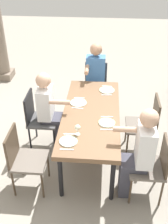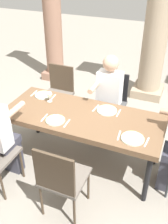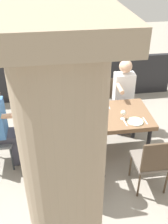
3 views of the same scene
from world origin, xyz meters
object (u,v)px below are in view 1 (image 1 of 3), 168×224
(wine_glass_0, at_px, (78,128))
(plate_2, at_px, (78,103))
(chair_mid_south, at_px, (147,122))
(chair_head_east, at_px, (96,83))
(chair_west_south, at_px, (153,165))
(diner_man_white, at_px, (50,109))
(plate_1, at_px, (107,123))
(diner_woman_green, at_px, (139,152))
(plate_3, at_px, (107,90))
(diner_guest_third, at_px, (95,77))
(dining_table, at_px, (91,116))
(chair_mid_north, at_px, (38,117))
(plate_0, at_px, (68,141))
(chair_west_north, at_px, (23,157))

(wine_glass_0, relative_size, plate_2, 0.58)
(chair_mid_south, bearing_deg, chair_head_east, 32.92)
(chair_west_south, distance_m, diner_man_white, 1.71)
(wine_glass_0, bearing_deg, plate_1, -53.05)
(chair_head_east, distance_m, diner_woman_green, 2.26)
(diner_man_white, xyz_separation_m, plate_3, (0.56, -0.84, 0.06))
(diner_woman_green, bearing_deg, diner_guest_third, 17.75)
(dining_table, xyz_separation_m, chair_mid_north, (0.12, 0.83, -0.14))
(diner_woman_green, height_order, diner_man_white, diner_woman_green)
(plate_0, height_order, wine_glass_0, wine_glass_0)
(diner_man_white, distance_m, plate_3, 1.01)
(chair_mid_north, bearing_deg, diner_man_white, -90.85)
(chair_west_north, xyz_separation_m, plate_1, (0.52, -1.06, 0.23))
(chair_west_south, xyz_separation_m, plate_2, (1.01, 1.03, 0.24))
(diner_woman_green, bearing_deg, plate_0, 84.96)
(diner_man_white, height_order, plate_3, diner_man_white)
(diner_guest_third, distance_m, plate_1, 1.47)
(plate_0, bearing_deg, diner_woman_green, -95.04)
(chair_head_east, relative_size, diner_guest_third, 0.65)
(chair_mid_north, height_order, chair_head_east, chair_mid_north)
(chair_west_south, bearing_deg, chair_mid_south, -0.42)
(dining_table, xyz_separation_m, chair_head_east, (1.40, 0.00, -0.17))
(chair_mid_south, bearing_deg, chair_west_north, 118.04)
(plate_0, distance_m, plate_1, 0.64)
(chair_mid_south, height_order, diner_woman_green, diner_woman_green)
(wine_glass_0, bearing_deg, chair_west_south, -103.87)
(diner_man_white, relative_size, plate_0, 5.52)
(chair_west_north, height_order, wine_glass_0, chair_west_north)
(chair_head_east, bearing_deg, plate_1, -172.04)
(dining_table, xyz_separation_m, diner_woman_green, (-0.76, -0.63, 0.03))
(chair_west_south, xyz_separation_m, plate_3, (1.44, 0.61, 0.24))
(plate_3, bearing_deg, chair_mid_north, 118.02)
(diner_woman_green, bearing_deg, plate_2, 39.69)
(chair_head_east, xyz_separation_m, wine_glass_0, (-1.92, 0.14, 0.34))
(plate_0, bearing_deg, chair_west_north, 97.73)
(chair_head_east, bearing_deg, plate_3, -163.36)
(chair_west_south, height_order, plate_1, chair_west_south)
(chair_mid_north, height_order, diner_woman_green, diner_woman_green)
(chair_west_south, height_order, wine_glass_0, wine_glass_0)
(plate_0, bearing_deg, diner_guest_third, -7.21)
(plate_1, bearing_deg, diner_man_white, 67.14)
(chair_west_south, bearing_deg, chair_head_east, 20.83)
(chair_west_south, bearing_deg, chair_west_north, 90.00)
(dining_table, xyz_separation_m, diner_man_white, (0.11, 0.63, 0.02))
(wine_glass_0, distance_m, plate_1, 0.47)
(dining_table, relative_size, chair_head_east, 2.28)
(chair_west_north, bearing_deg, chair_west_south, -90.00)
(chair_mid_north, distance_m, diner_man_white, 0.25)
(diner_woman_green, bearing_deg, dining_table, 39.35)
(plate_1, height_order, plate_2, same)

